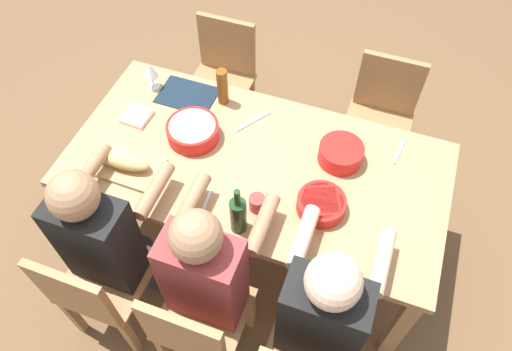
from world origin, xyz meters
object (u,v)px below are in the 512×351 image
at_px(cutting_board, 122,165).
at_px(napkin_stack, 137,116).
at_px(serving_bowl_pasta, 193,130).
at_px(wine_bottle, 238,215).
at_px(chair_near_right, 222,75).
at_px(bread_loaf, 120,158).
at_px(chair_near_left, 380,115).
at_px(wine_glass, 150,71).
at_px(serving_bowl_fruit, 341,153).
at_px(serving_bowl_greens, 321,204).
at_px(dining_table, 256,172).
at_px(chair_far_right, 96,289).
at_px(diner_far_right, 104,236).
at_px(diner_far_center, 209,272).
at_px(beer_bottle, 222,87).
at_px(chair_far_center, 196,327).
at_px(cup_far_center, 257,203).
at_px(diner_far_left, 324,312).

height_order(cutting_board, napkin_stack, napkin_stack).
xyz_separation_m(serving_bowl_pasta, wine_bottle, (-0.42, 0.43, 0.06)).
xyz_separation_m(chair_near_right, wine_bottle, (-0.58, 1.18, 0.37)).
distance_m(serving_bowl_pasta, bread_loaf, 0.39).
bearing_deg(chair_near_left, serving_bowl_pasta, 40.00).
bearing_deg(wine_glass, serving_bowl_fruit, 172.40).
bearing_deg(serving_bowl_greens, dining_table, -21.97).
height_order(chair_far_right, chair_near_left, same).
distance_m(chair_far_right, serving_bowl_fruit, 1.37).
bearing_deg(diner_far_right, serving_bowl_fruit, -139.69).
height_order(wine_bottle, wine_glass, wine_bottle).
distance_m(cutting_board, wine_bottle, 0.70).
distance_m(diner_far_center, beer_bottle, 1.02).
bearing_deg(cutting_board, serving_bowl_fruit, -157.76).
relative_size(chair_near_right, serving_bowl_greens, 3.70).
bearing_deg(chair_far_center, bread_loaf, -41.32).
bearing_deg(cup_far_center, bread_loaf, -0.07).
relative_size(chair_far_right, bread_loaf, 2.66).
xyz_separation_m(diner_far_center, wine_bottle, (-0.05, -0.24, 0.15)).
distance_m(serving_bowl_fruit, serving_bowl_pasta, 0.77).
bearing_deg(diner_far_left, wine_bottle, -26.52).
height_order(chair_near_right, cup_far_center, chair_near_right).
height_order(diner_far_center, chair_near_left, diner_far_center).
relative_size(serving_bowl_fruit, bread_loaf, 0.70).
bearing_deg(chair_far_right, serving_bowl_fruit, -133.65).
distance_m(chair_near_left, serving_bowl_fruit, 0.72).
relative_size(dining_table, cup_far_center, 23.76).
bearing_deg(napkin_stack, chair_far_right, 102.10).
bearing_deg(chair_near_left, diner_far_right, 53.26).
bearing_deg(diner_far_right, cup_far_center, -149.78).
bearing_deg(dining_table, beer_bottle, -47.23).
height_order(diner_far_right, cutting_board, diner_far_right).
xyz_separation_m(wine_glass, napkin_stack, (-0.02, 0.25, -0.10)).
relative_size(chair_far_center, beer_bottle, 3.86).
relative_size(chair_far_right, wine_bottle, 2.93).
xyz_separation_m(diner_far_center, chair_near_left, (-0.53, -1.41, -0.21)).
height_order(chair_far_right, diner_far_left, diner_far_left).
bearing_deg(diner_far_left, chair_near_right, -53.26).
bearing_deg(diner_far_left, bread_loaf, -17.57).
distance_m(chair_far_right, wine_bottle, 0.80).
height_order(chair_near_right, wine_bottle, wine_bottle).
bearing_deg(napkin_stack, chair_near_left, -149.50).
xyz_separation_m(chair_near_right, bread_loaf, (0.10, 1.05, 0.32)).
bearing_deg(bread_loaf, diner_far_center, 149.69).
relative_size(diner_far_right, wine_bottle, 4.14).
bearing_deg(wine_bottle, serving_bowl_greens, -145.34).
xyz_separation_m(serving_bowl_fruit, beer_bottle, (0.71, -0.18, 0.06)).
bearing_deg(chair_far_center, diner_far_center, -90.00).
relative_size(chair_near_left, beer_bottle, 3.86).
bearing_deg(wine_glass, chair_far_center, 123.51).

